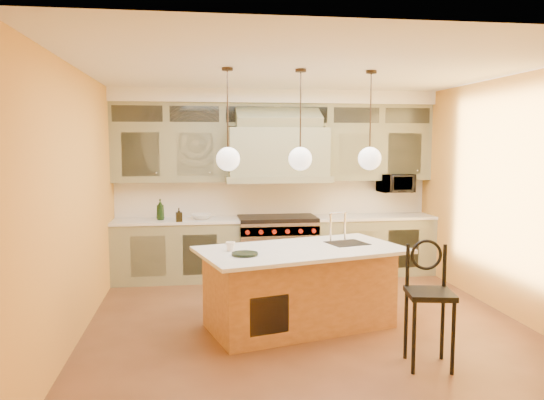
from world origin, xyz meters
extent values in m
plane|color=#56341D|center=(0.00, 0.00, 0.00)|extent=(5.00, 5.00, 0.00)
plane|color=white|center=(0.00, 0.00, 2.90)|extent=(5.00, 5.00, 0.00)
plane|color=gold|center=(0.00, 2.50, 1.45)|extent=(5.00, 0.00, 5.00)
plane|color=gold|center=(0.00, -2.50, 1.45)|extent=(5.00, 0.00, 5.00)
plane|color=gold|center=(-2.50, 0.00, 1.45)|extent=(0.00, 5.00, 5.00)
plane|color=gold|center=(2.50, 0.00, 1.45)|extent=(0.00, 5.00, 5.00)
cube|color=#757959|center=(-1.55, 2.17, 0.45)|extent=(1.90, 0.65, 0.90)
cube|color=#757959|center=(1.55, 2.17, 0.45)|extent=(1.90, 0.65, 0.90)
cube|color=white|center=(-1.55, 2.17, 0.92)|extent=(1.90, 0.68, 0.04)
cube|color=white|center=(1.55, 2.17, 0.92)|extent=(1.90, 0.68, 0.04)
cube|color=white|center=(0.00, 2.48, 1.22)|extent=(5.00, 0.04, 0.56)
cube|color=#757959|center=(-1.62, 2.33, 1.93)|extent=(1.75, 0.35, 0.85)
cube|color=#757959|center=(1.62, 2.33, 1.93)|extent=(1.75, 0.35, 0.85)
cube|color=#757959|center=(0.00, 2.15, 1.95)|extent=(1.50, 0.70, 0.75)
cube|color=gray|center=(0.00, 2.15, 1.55)|extent=(1.60, 0.76, 0.10)
cube|color=#333833|center=(0.00, 2.33, 2.53)|extent=(5.00, 0.35, 0.35)
cube|color=white|center=(0.00, 2.31, 2.80)|extent=(5.00, 0.47, 0.20)
cube|color=silver|center=(0.00, 2.15, 0.45)|extent=(1.20, 0.70, 0.90)
cube|color=black|center=(0.00, 2.15, 0.93)|extent=(1.20, 0.70, 0.06)
cube|color=silver|center=(0.00, 1.83, 0.78)|extent=(1.20, 0.06, 0.14)
cube|color=#905D33|center=(-0.09, -0.13, 0.44)|extent=(2.19, 1.45, 0.88)
cube|color=white|center=(-0.08, -0.17, 0.90)|extent=(2.50, 1.76, 0.04)
cube|color=black|center=(0.51, 0.04, 0.90)|extent=(0.52, 0.48, 0.05)
cylinder|color=black|center=(0.70, -1.51, 0.34)|extent=(0.04, 0.04, 0.68)
cylinder|color=black|center=(1.04, -1.57, 0.34)|extent=(0.04, 0.04, 0.68)
cylinder|color=black|center=(0.76, -1.16, 0.34)|extent=(0.04, 0.04, 0.68)
cylinder|color=black|center=(1.10, -1.23, 0.34)|extent=(0.04, 0.04, 0.68)
cube|color=black|center=(0.90, -1.37, 0.70)|extent=(0.48, 0.48, 0.05)
torus|color=black|center=(0.93, -1.20, 1.03)|extent=(0.30, 0.08, 0.30)
imported|color=black|center=(1.95, 2.25, 1.45)|extent=(0.54, 0.37, 0.30)
imported|color=black|center=(-1.78, 2.15, 1.10)|extent=(0.14, 0.14, 0.32)
imported|color=black|center=(-1.50, 1.92, 1.04)|extent=(0.10, 0.10, 0.20)
imported|color=silver|center=(-1.17, 2.14, 0.98)|extent=(0.36, 0.36, 0.08)
imported|color=white|center=(-0.88, -0.21, 0.97)|extent=(0.12, 0.12, 0.10)
cylinder|color=#2D2319|center=(-0.89, -0.13, 2.88)|extent=(0.12, 0.12, 0.03)
cylinder|color=#2D2319|center=(-0.89, -0.13, 2.44)|extent=(0.02, 0.02, 0.93)
sphere|color=white|center=(-0.89, -0.13, 1.92)|extent=(0.26, 0.26, 0.26)
cylinder|color=#2D2319|center=(-0.09, -0.13, 2.88)|extent=(0.12, 0.12, 0.03)
cylinder|color=#2D2319|center=(-0.09, -0.13, 2.44)|extent=(0.02, 0.02, 0.93)
sphere|color=white|center=(-0.09, -0.13, 1.92)|extent=(0.26, 0.26, 0.26)
cylinder|color=#2D2319|center=(0.71, -0.13, 2.88)|extent=(0.12, 0.12, 0.03)
cylinder|color=#2D2319|center=(0.71, -0.13, 2.44)|extent=(0.02, 0.02, 0.93)
sphere|color=white|center=(0.71, -0.13, 1.92)|extent=(0.26, 0.26, 0.26)
camera|label=1|loc=(-1.23, -5.91, 2.10)|focal=35.00mm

